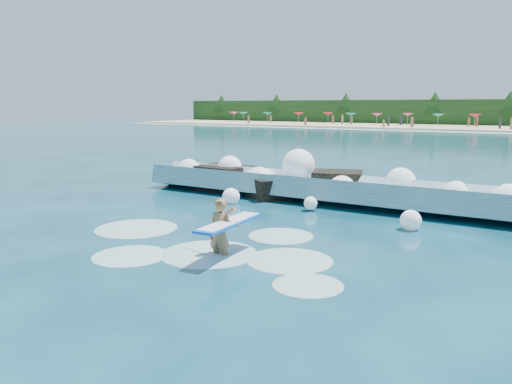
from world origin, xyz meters
TOP-DOWN VIEW (x-y plane):
  - ground at (0.00, 0.00)m, footprint 200.00×200.00m
  - beach at (0.00, 78.00)m, footprint 140.00×20.00m
  - wet_band at (0.00, 67.00)m, footprint 140.00×5.00m
  - treeline at (0.00, 88.00)m, footprint 140.00×4.00m
  - breaking_wave at (1.46, 7.49)m, footprint 17.00×2.69m
  - rock_cluster at (-1.32, 7.63)m, footprint 8.23×3.44m
  - surfer_with_board at (2.40, -1.08)m, footprint 1.01×3.01m
  - wave_spray at (1.13, 7.32)m, footprint 14.86×4.31m
  - surf_foam at (1.39, -0.61)m, footprint 9.23×5.98m
  - beach_umbrellas at (-0.16, 79.56)m, footprint 111.22×6.47m
  - beachgoers at (-4.79, 75.40)m, footprint 101.91×12.16m

SIDE VIEW (x-z plane):
  - ground at x=0.00m, z-range 0.00..0.00m
  - surf_foam at x=1.39m, z-range -0.07..0.07m
  - wet_band at x=0.00m, z-range 0.00..0.08m
  - beach at x=0.00m, z-range 0.00..0.40m
  - rock_cluster at x=-1.32m, z-range -0.26..1.17m
  - breaking_wave at x=1.46m, z-range -0.22..1.24m
  - surfer_with_board at x=2.40m, z-range -0.25..1.63m
  - wave_spray at x=1.13m, z-range -0.17..2.04m
  - beachgoers at x=-4.79m, z-range 0.16..2.10m
  - beach_umbrellas at x=-0.16m, z-range 2.00..2.50m
  - treeline at x=0.00m, z-range 0.00..5.00m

